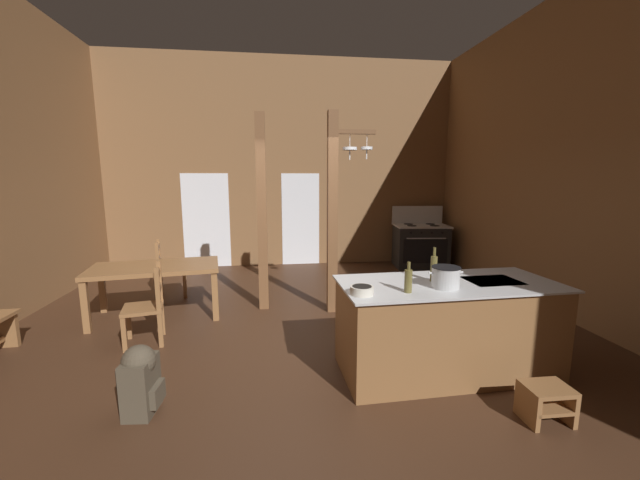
{
  "coord_description": "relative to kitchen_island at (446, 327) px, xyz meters",
  "views": [
    {
      "loc": [
        -0.27,
        -4.1,
        1.95
      ],
      "look_at": [
        0.38,
        0.96,
        1.1
      ],
      "focal_mm": 21.03,
      "sensor_mm": 36.0,
      "label": 1
    }
  ],
  "objects": [
    {
      "name": "backpack",
      "position": [
        -2.84,
        -0.35,
        -0.15
      ],
      "size": [
        0.32,
        0.34,
        0.6
      ],
      "color": "#4C4233",
      "rests_on": "ground_plane"
    },
    {
      "name": "glazed_panel_back_right",
      "position": [
        -1.08,
        5.01,
        0.56
      ],
      "size": [
        0.84,
        0.01,
        2.05
      ],
      "primitive_type": "cube",
      "color": "white",
      "rests_on": "ground_plane"
    },
    {
      "name": "bottle_short_on_counter",
      "position": [
        -0.52,
        -0.26,
        0.58
      ],
      "size": [
        0.07,
        0.07,
        0.28
      ],
      "color": "brown",
      "rests_on": "kitchen_island"
    },
    {
      "name": "wall_back",
      "position": [
        -1.46,
        5.08,
        1.79
      ],
      "size": [
        8.32,
        0.14,
        4.51
      ],
      "primitive_type": "cube",
      "color": "brown",
      "rests_on": "ground_plane"
    },
    {
      "name": "ladderback_chair_by_post",
      "position": [
        -3.44,
        2.91,
        -0.01
      ],
      "size": [
        0.52,
        0.52,
        0.95
      ],
      "color": "olive",
      "rests_on": "ground_plane"
    },
    {
      "name": "kitchen_island",
      "position": [
        0.0,
        0.0,
        0.0
      ],
      "size": [
        2.19,
        1.04,
        0.93
      ],
      "color": "olive",
      "rests_on": "ground_plane"
    },
    {
      "name": "ladderback_chair_near_window",
      "position": [
        -3.21,
        1.09,
        -0.01
      ],
      "size": [
        0.52,
        0.52,
        0.95
      ],
      "color": "olive",
      "rests_on": "ground_plane"
    },
    {
      "name": "stove_range",
      "position": [
        1.53,
        4.41,
        0.02
      ],
      "size": [
        1.22,
        0.93,
        1.32
      ],
      "color": "black",
      "rests_on": "ground_plane"
    },
    {
      "name": "ground_plane",
      "position": [
        -1.46,
        0.71,
        -0.51
      ],
      "size": [
        8.32,
        9.4,
        0.1
      ],
      "primitive_type": "cube",
      "color": "#422819"
    },
    {
      "name": "step_stool",
      "position": [
        0.45,
        -0.88,
        -0.29
      ],
      "size": [
        0.36,
        0.29,
        0.3
      ],
      "color": "olive",
      "rests_on": "ground_plane"
    },
    {
      "name": "mixing_bowl_on_counter",
      "position": [
        -0.95,
        -0.26,
        0.5
      ],
      "size": [
        0.21,
        0.21,
        0.08
      ],
      "color": "silver",
      "rests_on": "kitchen_island"
    },
    {
      "name": "stockpot_on_counter",
      "position": [
        -0.12,
        -0.16,
        0.57
      ],
      "size": [
        0.34,
        0.27,
        0.2
      ],
      "color": "silver",
      "rests_on": "kitchen_island"
    },
    {
      "name": "bottle_tall_on_counter",
      "position": [
        -0.14,
        0.06,
        0.6
      ],
      "size": [
        0.06,
        0.06,
        0.34
      ],
      "color": "brown",
      "rests_on": "kitchen_island"
    },
    {
      "name": "wall_right",
      "position": [
        2.38,
        0.71,
        1.79
      ],
      "size": [
        0.14,
        9.4,
        4.51
      ],
      "primitive_type": "cube",
      "color": "brown",
      "rests_on": "ground_plane"
    },
    {
      "name": "support_post_center",
      "position": [
        -1.87,
        2.13,
        0.97
      ],
      "size": [
        0.14,
        0.14,
        2.86
      ],
      "color": "brown",
      "rests_on": "ground_plane"
    },
    {
      "name": "dining_table",
      "position": [
        -3.36,
        1.98,
        0.19
      ],
      "size": [
        1.82,
        1.14,
        0.74
      ],
      "color": "olive",
      "rests_on": "ground_plane"
    },
    {
      "name": "support_post_with_pot_rack",
      "position": [
        -0.84,
        1.87,
        1.07
      ],
      "size": [
        0.68,
        0.2,
        2.86
      ],
      "color": "brown",
      "rests_on": "ground_plane"
    },
    {
      "name": "glazed_door_back_left",
      "position": [
        -3.15,
        5.01,
        0.56
      ],
      "size": [
        1.0,
        0.01,
        2.05
      ],
      "primitive_type": "cube",
      "color": "white",
      "rests_on": "ground_plane"
    }
  ]
}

